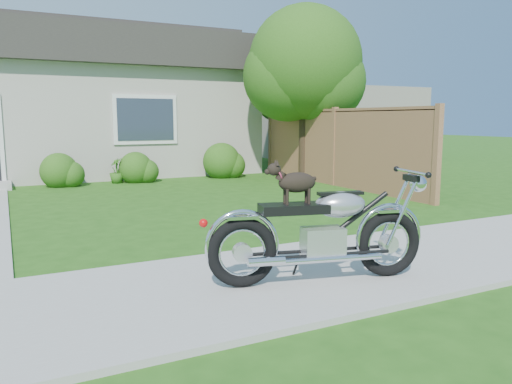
# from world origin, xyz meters

# --- Properties ---
(ground) EXTENTS (80.00, 80.00, 0.00)m
(ground) POSITION_xyz_m (0.00, 0.00, 0.00)
(ground) COLOR #235114
(ground) RESTS_ON ground
(sidewalk) EXTENTS (24.00, 2.20, 0.04)m
(sidewalk) POSITION_xyz_m (0.00, 0.00, 0.02)
(sidewalk) COLOR #9E9B93
(sidewalk) RESTS_ON ground
(house) EXTENTS (12.60, 7.03, 4.50)m
(house) POSITION_xyz_m (-0.00, 11.99, 2.16)
(house) COLOR beige
(house) RESTS_ON ground
(fence) EXTENTS (0.12, 6.62, 1.90)m
(fence) POSITION_xyz_m (6.30, 5.75, 0.94)
(fence) COLOR #A07548
(fence) RESTS_ON ground
(tree_near) EXTENTS (2.98, 2.98, 4.57)m
(tree_near) POSITION_xyz_m (6.42, 7.07, 2.93)
(tree_near) COLOR #3D2B1C
(tree_near) RESTS_ON ground
(tree_far) EXTENTS (2.84, 2.81, 4.31)m
(tree_far) POSITION_xyz_m (8.37, 10.68, 2.76)
(tree_far) COLOR #3D2B1C
(tree_far) RESTS_ON ground
(shrub_row) EXTENTS (10.31, 1.04, 1.04)m
(shrub_row) POSITION_xyz_m (0.45, 8.50, 0.41)
(shrub_row) COLOR #2C5616
(shrub_row) RESTS_ON ground
(potted_plant_right) EXTENTS (0.40, 0.40, 0.64)m
(potted_plant_right) POSITION_xyz_m (1.61, 8.55, 0.32)
(potted_plant_right) COLOR #33671C
(potted_plant_right) RESTS_ON ground
(motorcycle_with_dog) EXTENTS (2.19, 0.83, 1.17)m
(motorcycle_with_dog) POSITION_xyz_m (1.80, -0.35, 0.55)
(motorcycle_with_dog) COLOR black
(motorcycle_with_dog) RESTS_ON sidewalk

